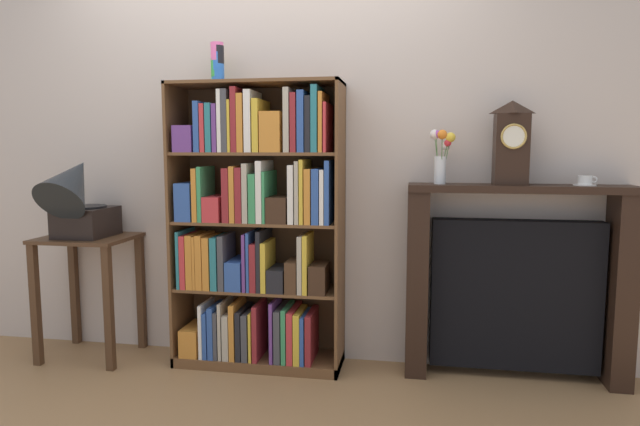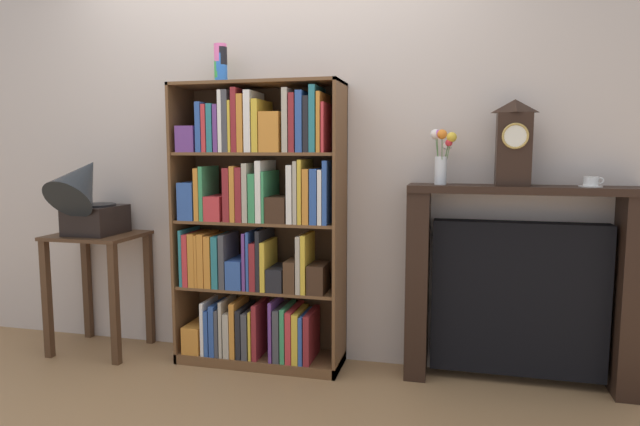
% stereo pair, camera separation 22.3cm
% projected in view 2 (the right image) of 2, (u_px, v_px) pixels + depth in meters
% --- Properties ---
extents(ground_plane, '(8.33, 6.40, 0.02)m').
position_uv_depth(ground_plane, '(256.00, 369.00, 3.24)').
color(ground_plane, '#997047').
extents(wall_back, '(5.33, 0.08, 2.60)m').
position_uv_depth(wall_back, '(301.00, 147.00, 3.32)').
color(wall_back, beige).
rests_on(wall_back, ground).
extents(bookshelf, '(0.99, 0.33, 1.67)m').
position_uv_depth(bookshelf, '(257.00, 231.00, 3.22)').
color(bookshelf, brown).
rests_on(bookshelf, ground).
extents(cup_stack, '(0.08, 0.08, 0.23)m').
position_uv_depth(cup_stack, '(221.00, 64.00, 3.20)').
color(cup_stack, blue).
rests_on(cup_stack, bookshelf).
extents(side_table_left, '(0.54, 0.44, 0.76)m').
position_uv_depth(side_table_left, '(98.00, 266.00, 3.46)').
color(side_table_left, '#472D1C').
rests_on(side_table_left, ground).
extents(gramophone, '(0.30, 0.51, 0.57)m').
position_uv_depth(gramophone, '(87.00, 195.00, 3.33)').
color(gramophone, black).
rests_on(gramophone, side_table_left).
extents(fireplace_mantel, '(1.20, 0.25, 1.10)m').
position_uv_depth(fireplace_mantel, '(518.00, 288.00, 2.96)').
color(fireplace_mantel, black).
rests_on(fireplace_mantel, ground).
extents(mantel_clock, '(0.17, 0.15, 0.45)m').
position_uv_depth(mantel_clock, '(514.00, 143.00, 2.86)').
color(mantel_clock, black).
rests_on(mantel_clock, fireplace_mantel).
extents(flower_vase, '(0.14, 0.17, 0.30)m').
position_uv_depth(flower_vase, '(442.00, 153.00, 2.97)').
color(flower_vase, silver).
rests_on(flower_vase, fireplace_mantel).
extents(teacup_with_saucer, '(0.12, 0.12, 0.05)m').
position_uv_depth(teacup_with_saucer, '(591.00, 182.00, 2.80)').
color(teacup_with_saucer, white).
rests_on(teacup_with_saucer, fireplace_mantel).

